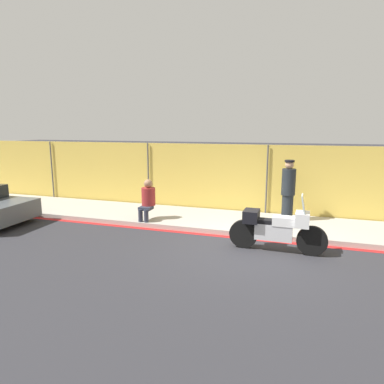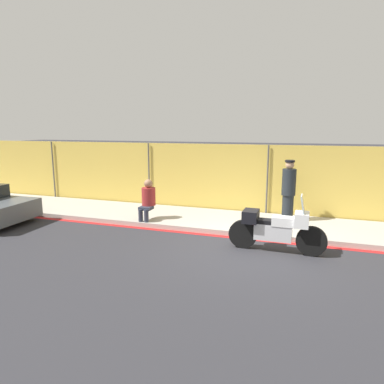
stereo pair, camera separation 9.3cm
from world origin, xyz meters
The scene contains 7 objects.
ground_plane centered at (0.00, 0.00, 0.00)m, with size 120.00×120.00×0.00m, color #2D2D33.
sidewalk centered at (0.00, 2.07, 0.07)m, with size 32.07×2.42×0.14m.
curb_paint_stripe centered at (0.00, 0.77, 0.00)m, with size 32.07×0.18×0.01m.
storefront_fence centered at (0.00, 3.37, 1.21)m, with size 30.46×0.17×2.42m.
motorcycle centered at (0.58, 0.05, 0.58)m, with size 2.34×0.53×1.45m.
officer_standing centered at (0.73, 2.54, 1.10)m, with size 0.42×0.42×1.87m.
person_seated_on_curb centered at (-3.42, 1.31, 0.83)m, with size 0.43×0.67×1.26m.
Camera 1 is at (1.09, -8.16, 2.99)m, focal length 32.00 mm.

